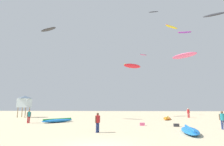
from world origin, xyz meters
TOP-DOWN VIEW (x-y plane):
  - person_foreground at (-0.78, 5.48)m, footprint 0.40×0.45m
  - person_midground at (11.26, 8.11)m, footprint 0.50×0.40m
  - person_left at (-11.02, 13.03)m, footprint 0.39×0.46m
  - person_right at (13.90, 24.45)m, footprint 0.52×0.40m
  - kite_grounded_near at (-7.47, 14.11)m, footprint 4.00×4.02m
  - kite_grounded_mid at (8.70, 19.67)m, footprint 2.33×4.08m
  - kite_grounded_far at (7.01, 5.33)m, footprint 2.00×4.54m
  - lifeguard_tower at (-17.65, 23.45)m, footprint 2.30×2.30m
  - cooler_box at (7.35, 10.20)m, footprint 0.56×0.36m
  - gear_bag at (3.70, 11.04)m, footprint 0.56×0.36m
  - kite_aloft_0 at (9.49, 30.75)m, footprint 2.45×0.97m
  - kite_aloft_1 at (-11.64, 18.44)m, footprint 3.70×2.52m
  - kite_aloft_2 at (11.83, 18.73)m, footprint 3.90×4.08m
  - kite_aloft_3 at (3.73, 27.66)m, footprint 4.38×3.41m
  - kite_aloft_4 at (17.91, 19.48)m, footprint 3.73×2.48m
  - kite_aloft_5 at (12.59, 27.08)m, footprint 3.75×3.07m
  - kite_aloft_7 at (6.92, 33.12)m, footprint 2.09×1.40m
  - kite_aloft_8 at (18.66, 35.95)m, footprint 3.71×1.35m

SIDE VIEW (x-z plane):
  - cooler_box at x=7.35m, z-range 0.00..0.32m
  - gear_bag at x=3.70m, z-range 0.00..0.32m
  - kite_grounded_mid at x=8.70m, z-range -0.03..0.48m
  - kite_grounded_far at x=7.01m, z-range -0.02..0.52m
  - kite_grounded_near at x=-7.47m, z-range -0.01..0.52m
  - person_foreground at x=-0.78m, z-range 0.14..1.83m
  - person_left at x=-11.02m, z-range 0.14..1.83m
  - person_midground at x=11.26m, z-range 0.15..1.91m
  - person_right at x=13.90m, z-range 0.15..1.93m
  - lifeguard_tower at x=-17.65m, z-range 0.98..5.13m
  - kite_aloft_2 at x=11.83m, z-range 10.06..10.92m
  - kite_aloft_3 at x=3.73m, z-range 10.30..11.35m
  - kite_aloft_7 at x=6.92m, z-range 14.69..15.09m
  - kite_aloft_1 at x=-11.64m, z-range 15.40..15.86m
  - kite_aloft_4 at x=17.91m, z-range 17.69..18.60m
  - kite_aloft_5 at x=12.59m, z-range 19.15..19.85m
  - kite_aloft_8 at x=18.66m, z-range 21.65..22.13m
  - kite_aloft_0 at x=9.49m, z-range 25.02..25.62m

